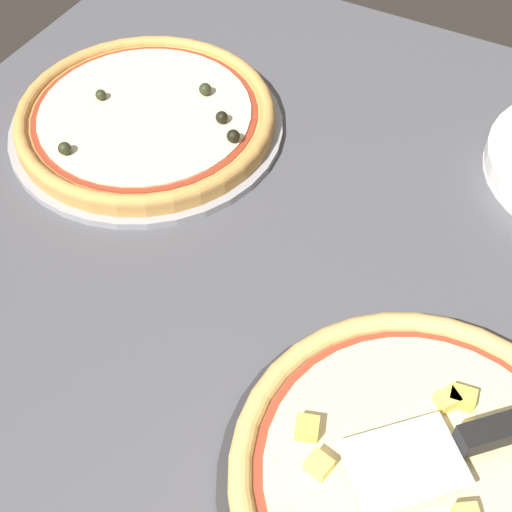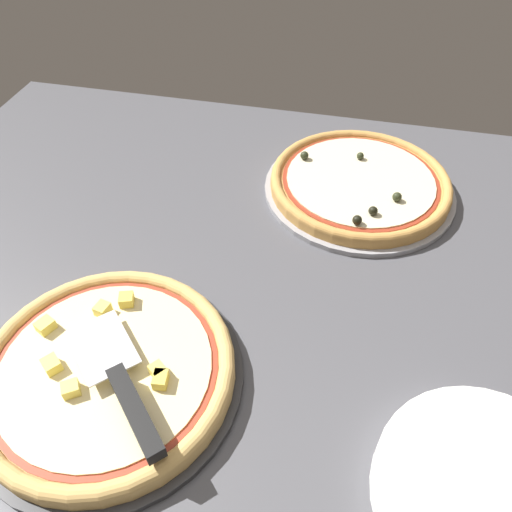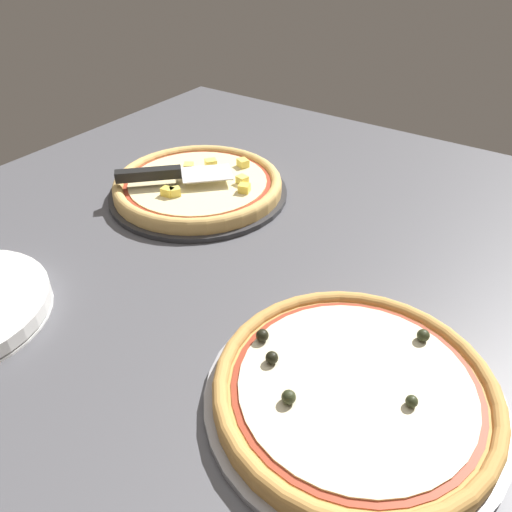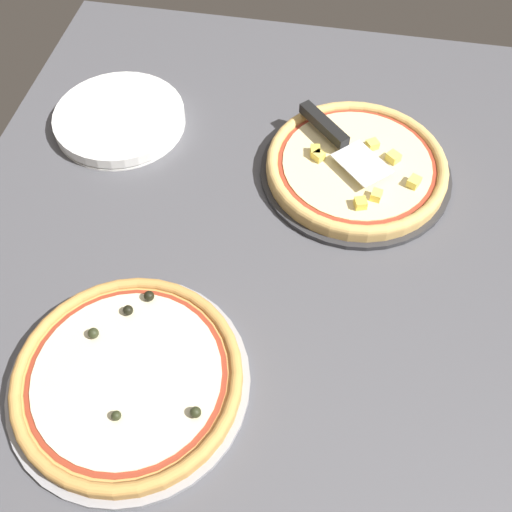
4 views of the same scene
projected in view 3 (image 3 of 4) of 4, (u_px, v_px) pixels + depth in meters
The scene contains 6 objects.
ground_plane at pixel (237, 241), 90.31cm from camera, with size 125.37×120.03×3.60cm, color #4C4C51.
pizza_pan_front at pixel (199, 192), 100.48cm from camera, with size 35.59×35.59×1.00cm, color #2D2D30.
pizza_front at pixel (198, 184), 99.34cm from camera, with size 33.45×33.45×3.77cm.
pizza_pan_back at pixel (353, 398), 59.15cm from camera, with size 35.54×35.54×1.00cm, color #939399.
pizza_back at pixel (355, 388), 58.08cm from camera, with size 33.41×33.41×3.74cm.
serving_spatula at pixel (162, 174), 95.97cm from camera, with size 18.86×18.94×2.00cm.
Camera 3 is at (59.86, 45.14, 48.74)cm, focal length 35.00 mm.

